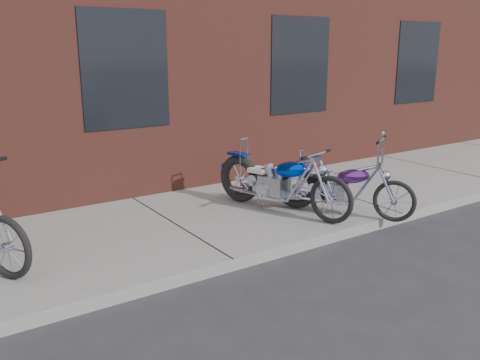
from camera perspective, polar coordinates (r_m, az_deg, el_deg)
ground at (r=6.01m, az=-0.72°, el=-10.21°), size 120.00×120.00×0.00m
sidewalk at (r=7.19m, az=-7.33°, el=-5.42°), size 22.00×3.00×0.15m
chopper_purple at (r=7.54m, az=11.12°, el=-1.03°), size 1.12×1.86×1.17m
chopper_blue at (r=7.56m, az=4.39°, el=-0.38°), size 0.85×2.29×1.02m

